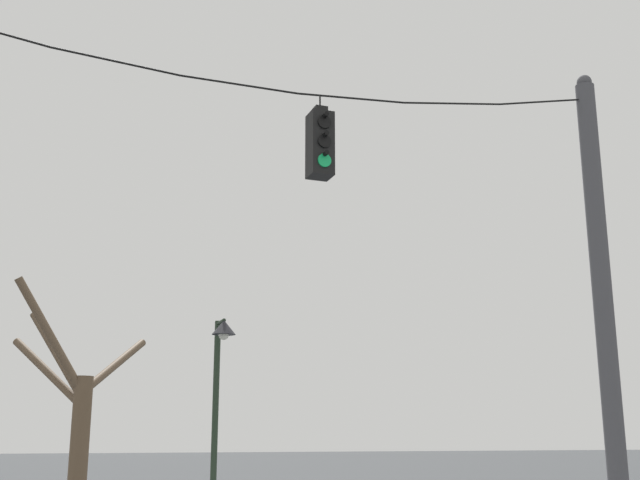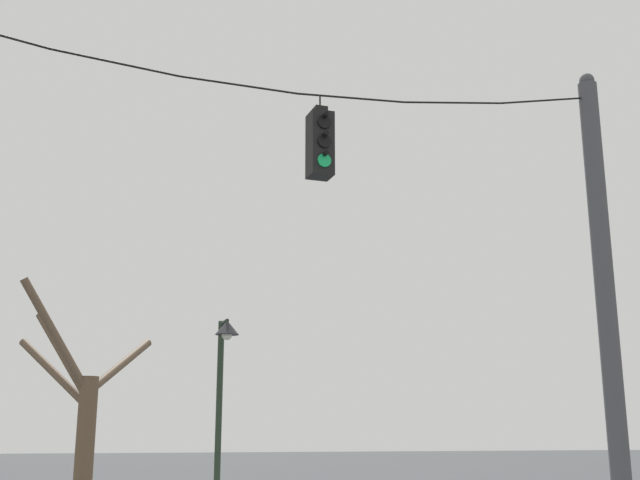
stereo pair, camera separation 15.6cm
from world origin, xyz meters
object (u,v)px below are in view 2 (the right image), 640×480
object	(u,v)px
bare_tree	(80,412)
street_lamp	(223,376)
utility_pole_right	(606,304)
traffic_light_over_intersection	(320,144)

from	to	relation	value
bare_tree	street_lamp	bearing A→B (deg)	-59.61
utility_pole_right	bare_tree	distance (m)	11.55
traffic_light_over_intersection	street_lamp	xyz separation A→B (m)	(-0.28, 4.72, -3.02)
street_lamp	traffic_light_over_intersection	bearing A→B (deg)	-86.59
utility_pole_right	traffic_light_over_intersection	xyz separation A→B (m)	(-4.85, -0.01, 2.10)
utility_pole_right	bare_tree	xyz separation A→B (m)	(-7.46, 8.69, -1.51)
utility_pole_right	traffic_light_over_intersection	world-z (taller)	utility_pole_right
traffic_light_over_intersection	bare_tree	world-z (taller)	traffic_light_over_intersection
utility_pole_right	traffic_light_over_intersection	distance (m)	5.29
bare_tree	traffic_light_over_intersection	bearing A→B (deg)	-73.28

